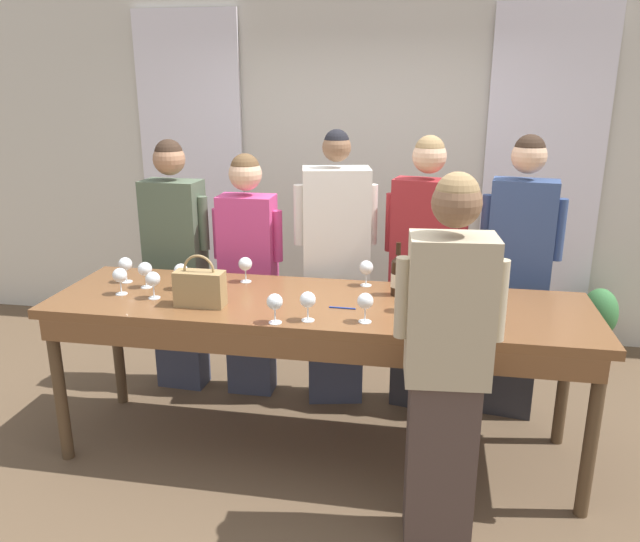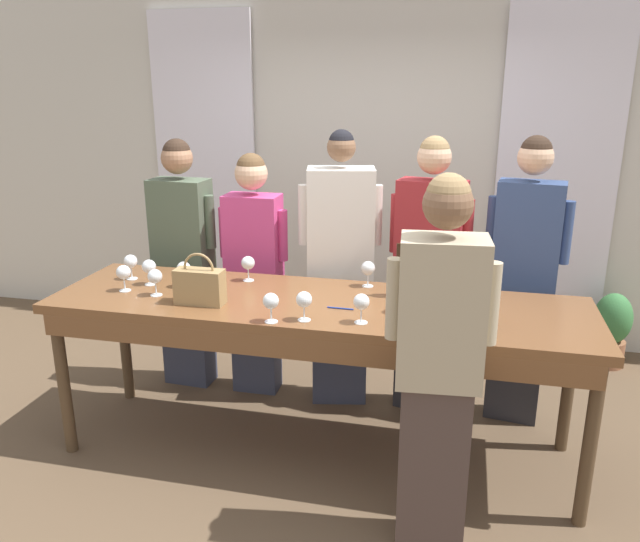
# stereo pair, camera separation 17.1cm
# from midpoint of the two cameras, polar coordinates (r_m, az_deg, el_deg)

# --- Properties ---
(ground_plane) EXTENTS (18.00, 18.00, 0.00)m
(ground_plane) POSITION_cam_midpoint_polar(r_m,az_deg,el_deg) (3.91, -1.53, -15.98)
(ground_plane) COLOR brown
(wall_back) EXTENTS (12.00, 0.06, 2.80)m
(wall_back) POSITION_cam_midpoint_polar(r_m,az_deg,el_deg) (5.28, 2.73, 9.09)
(wall_back) COLOR beige
(wall_back) RESTS_ON ground_plane
(curtain_panel_left) EXTENTS (0.90, 0.03, 2.69)m
(curtain_panel_left) POSITION_cam_midpoint_polar(r_m,az_deg,el_deg) (5.60, -12.41, 8.60)
(curtain_panel_left) COLOR white
(curtain_panel_left) RESTS_ON ground_plane
(curtain_panel_right) EXTENTS (0.90, 0.03, 2.69)m
(curtain_panel_right) POSITION_cam_midpoint_polar(r_m,az_deg,el_deg) (5.23, 18.70, 7.53)
(curtain_panel_right) COLOR white
(curtain_panel_right) RESTS_ON ground_plane
(tasting_bar) EXTENTS (3.02, 0.83, 0.95)m
(tasting_bar) POSITION_cam_midpoint_polar(r_m,az_deg,el_deg) (3.49, -1.73, -4.21)
(tasting_bar) COLOR brown
(tasting_bar) RESTS_ON ground_plane
(wine_bottle) EXTENTS (0.07, 0.07, 0.31)m
(wine_bottle) POSITION_cam_midpoint_polar(r_m,az_deg,el_deg) (3.56, 5.73, -0.41)
(wine_bottle) COLOR black
(wine_bottle) RESTS_ON tasting_bar
(handbag) EXTENTS (0.27, 0.11, 0.29)m
(handbag) POSITION_cam_midpoint_polar(r_m,az_deg,el_deg) (3.46, -12.33, -1.49)
(handbag) COLOR #997A4C
(handbag) RESTS_ON tasting_bar
(wine_glass_front_left) EXTENTS (0.08, 0.08, 0.16)m
(wine_glass_front_left) POSITION_cam_midpoint_polar(r_m,az_deg,el_deg) (3.64, -16.34, -0.77)
(wine_glass_front_left) COLOR white
(wine_glass_front_left) RESTS_ON tasting_bar
(wine_glass_front_mid) EXTENTS (0.08, 0.08, 0.16)m
(wine_glass_front_mid) POSITION_cam_midpoint_polar(r_m,az_deg,el_deg) (3.71, 2.94, 0.26)
(wine_glass_front_mid) COLOR white
(wine_glass_front_mid) RESTS_ON tasting_bar
(wine_glass_front_right) EXTENTS (0.08, 0.08, 0.16)m
(wine_glass_front_right) POSITION_cam_midpoint_polar(r_m,az_deg,el_deg) (3.75, -13.88, -0.03)
(wine_glass_front_right) COLOR white
(wine_glass_front_right) RESTS_ON tasting_bar
(wine_glass_center_left) EXTENTS (0.08, 0.08, 0.16)m
(wine_glass_center_left) POSITION_cam_midpoint_polar(r_m,az_deg,el_deg) (3.84, -16.94, 0.09)
(wine_glass_center_left) COLOR white
(wine_glass_center_left) RESTS_ON tasting_bar
(wine_glass_center_mid) EXTENTS (0.08, 0.08, 0.16)m
(wine_glass_center_mid) POSITION_cam_midpoint_polar(r_m,az_deg,el_deg) (3.15, -5.72, -2.92)
(wine_glass_center_mid) COLOR white
(wine_glass_center_mid) RESTS_ON tasting_bar
(wine_glass_center_right) EXTENTS (0.08, 0.08, 0.16)m
(wine_glass_center_right) POSITION_cam_midpoint_polar(r_m,az_deg,el_deg) (3.15, 2.61, -2.86)
(wine_glass_center_right) COLOR white
(wine_glass_center_right) RESTS_ON tasting_bar
(wine_glass_back_left) EXTENTS (0.08, 0.08, 0.16)m
(wine_glass_back_left) POSITION_cam_midpoint_polar(r_m,az_deg,el_deg) (3.98, -18.56, 0.54)
(wine_glass_back_left) COLOR white
(wine_glass_back_left) RESTS_ON tasting_bar
(wine_glass_back_mid) EXTENTS (0.08, 0.08, 0.16)m
(wine_glass_back_mid) POSITION_cam_midpoint_polar(r_m,az_deg,el_deg) (3.24, 13.56, -2.75)
(wine_glass_back_mid) COLOR white
(wine_glass_back_mid) RESTS_ON tasting_bar
(wine_glass_back_right) EXTENTS (0.08, 0.08, 0.16)m
(wine_glass_back_right) POSITION_cam_midpoint_polar(r_m,az_deg,el_deg) (3.17, -2.68, -2.71)
(wine_glass_back_right) COLOR white
(wine_glass_back_right) RESTS_ON tasting_bar
(wine_glass_near_host) EXTENTS (0.08, 0.08, 0.16)m
(wine_glass_near_host) POSITION_cam_midpoint_polar(r_m,az_deg,el_deg) (3.76, -19.08, -0.45)
(wine_glass_near_host) COLOR white
(wine_glass_near_host) RESTS_ON tasting_bar
(wine_glass_by_bottle) EXTENTS (0.08, 0.08, 0.16)m
(wine_glass_by_bottle) POSITION_cam_midpoint_polar(r_m,az_deg,el_deg) (3.81, -8.13, 0.58)
(wine_glass_by_bottle) COLOR white
(wine_glass_by_bottle) RESTS_ON tasting_bar
(wine_glass_by_handbag) EXTENTS (0.08, 0.08, 0.16)m
(wine_glass_by_handbag) POSITION_cam_midpoint_polar(r_m,az_deg,el_deg) (3.32, 6.38, -1.92)
(wine_glass_by_handbag) COLOR white
(wine_glass_by_handbag) RESTS_ON tasting_bar
(pen) EXTENTS (0.14, 0.01, 0.01)m
(pen) POSITION_cam_midpoint_polar(r_m,az_deg,el_deg) (3.37, 0.60, -3.41)
(pen) COLOR #193399
(pen) RESTS_ON tasting_bar
(guest_olive_jacket) EXTENTS (0.51, 0.25, 1.76)m
(guest_olive_jacket) POSITION_cam_midpoint_polar(r_m,az_deg,el_deg) (4.44, -14.08, 0.71)
(guest_olive_jacket) COLOR #383D51
(guest_olive_jacket) RESTS_ON ground_plane
(guest_pink_top) EXTENTS (0.48, 0.23, 1.68)m
(guest_pink_top) POSITION_cam_midpoint_polar(r_m,az_deg,el_deg) (4.27, -7.68, -0.03)
(guest_pink_top) COLOR #383D51
(guest_pink_top) RESTS_ON ground_plane
(guest_cream_sweater) EXTENTS (0.54, 0.35, 1.84)m
(guest_cream_sweater) POSITION_cam_midpoint_polar(r_m,az_deg,el_deg) (4.12, 0.21, 0.07)
(guest_cream_sweater) COLOR #383D51
(guest_cream_sweater) RESTS_ON ground_plane
(guest_striped_shirt) EXTENTS (0.53, 0.28, 1.82)m
(guest_striped_shirt) POSITION_cam_midpoint_polar(r_m,az_deg,el_deg) (4.06, 8.26, -0.05)
(guest_striped_shirt) COLOR #28282D
(guest_striped_shirt) RESTS_ON ground_plane
(guest_navy_coat) EXTENTS (0.50, 0.26, 1.83)m
(guest_navy_coat) POSITION_cam_midpoint_polar(r_m,az_deg,el_deg) (4.08, 16.48, -0.29)
(guest_navy_coat) COLOR #28282D
(guest_navy_coat) RESTS_ON ground_plane
(host_pouring) EXTENTS (0.49, 0.28, 1.78)m
(host_pouring) POSITION_cam_midpoint_polar(r_m,az_deg,el_deg) (2.86, 9.79, -8.20)
(host_pouring) COLOR #473833
(host_pouring) RESTS_ON ground_plane
(potted_plant) EXTENTS (0.28, 0.28, 0.59)m
(potted_plant) POSITION_cam_midpoint_polar(r_m,az_deg,el_deg) (5.33, 23.23, -4.32)
(potted_plant) COLOR #935B3D
(potted_plant) RESTS_ON ground_plane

